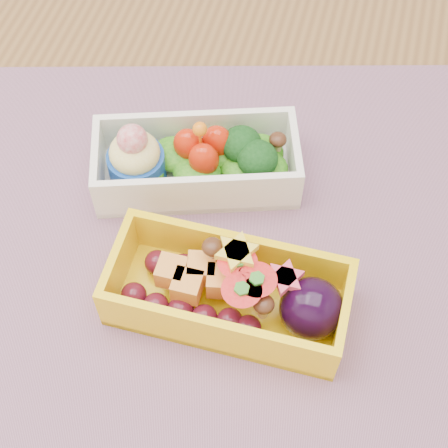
% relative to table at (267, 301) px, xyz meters
% --- Properties ---
extents(table, '(1.20, 0.80, 0.75)m').
position_rel_table_xyz_m(table, '(0.00, 0.00, 0.00)').
color(table, brown).
rests_on(table, ground).
extents(placemat, '(0.67, 0.57, 0.00)m').
position_rel_table_xyz_m(placemat, '(-0.05, -0.02, 0.10)').
color(placemat, gray).
rests_on(placemat, table).
extents(bento_white, '(0.19, 0.13, 0.07)m').
position_rel_table_xyz_m(bento_white, '(-0.08, 0.05, 0.13)').
color(bento_white, white).
rests_on(bento_white, placemat).
extents(bento_yellow, '(0.19, 0.08, 0.06)m').
position_rel_table_xyz_m(bento_yellow, '(-0.02, -0.06, 0.13)').
color(bento_yellow, yellow).
rests_on(bento_yellow, placemat).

